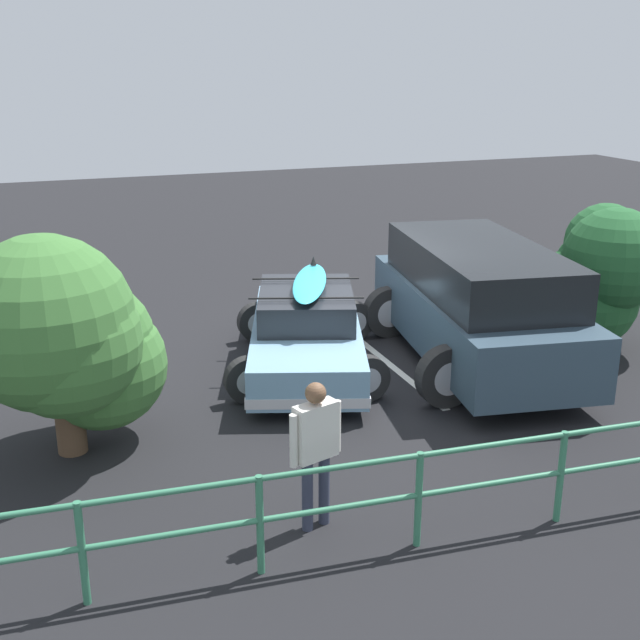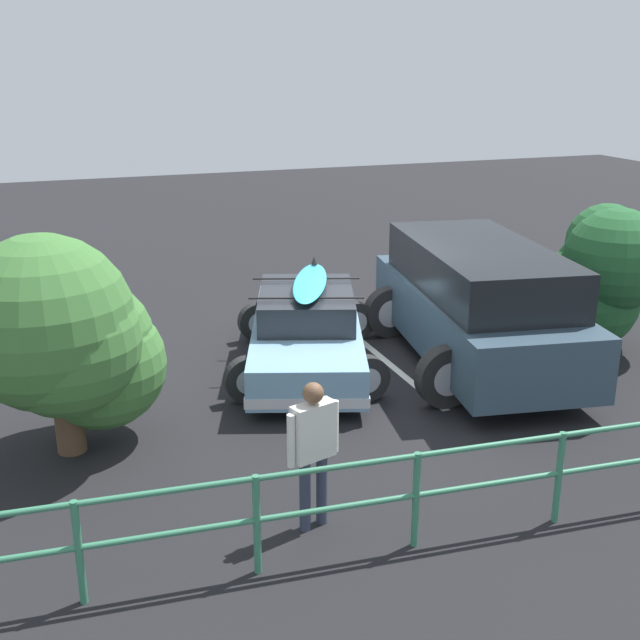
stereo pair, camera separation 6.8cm
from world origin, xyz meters
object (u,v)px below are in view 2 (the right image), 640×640
Objects in this scene: sedan_car at (307,331)px; suv_car at (477,303)px; bush_near_left at (64,337)px; bush_near_right at (599,273)px; person_bystander at (313,442)px.

sedan_car is 0.84× the size of suv_car.
bush_near_left is 8.40m from bush_near_right.
bush_near_right is (-6.16, -3.58, 0.26)m from person_bystander.
bush_near_right reaches higher than sedan_car.
person_bystander is 7.13m from bush_near_right.
bush_near_left is at bearing 7.45° from bush_near_right.
suv_car reaches higher than person_bystander.
bush_near_right is at bearing 172.71° from sedan_car.
bush_near_left is at bearing 25.75° from sedan_car.
suv_car is 1.93× the size of bush_near_left.
sedan_car is at bearing -16.10° from suv_car.
bush_near_right reaches higher than suv_car.
bush_near_left reaches higher than suv_car.
bush_near_right is at bearing -177.36° from suv_car.
person_bystander is at bearing 130.94° from bush_near_left.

